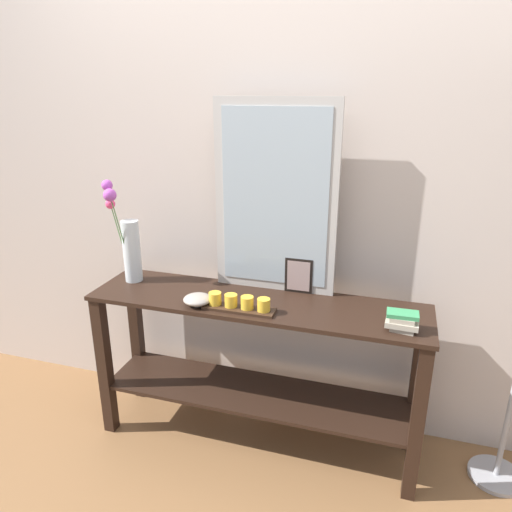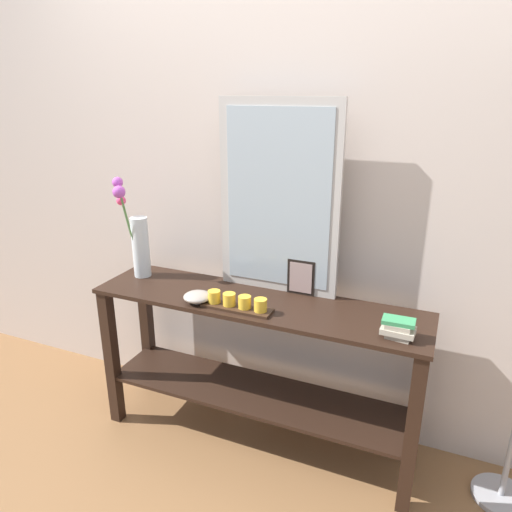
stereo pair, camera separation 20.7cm
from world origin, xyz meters
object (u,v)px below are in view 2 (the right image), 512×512
book_stack (398,328)px  tall_vase_left (137,238)px  mirror_leaning (279,199)px  console_table (256,353)px  picture_frame_small (301,277)px  decorative_bowl (197,297)px  candle_tray (237,303)px

book_stack → tall_vase_left: bearing=173.8°
mirror_leaning → book_stack: (0.59, -0.26, -0.40)m
console_table → picture_frame_small: 0.42m
console_table → decorative_bowl: (-0.23, -0.12, 0.30)m
tall_vase_left → book_stack: 1.32m
tall_vase_left → picture_frame_small: tall_vase_left is taller
candle_tray → decorative_bowl: candle_tray is taller
console_table → candle_tray: bearing=-110.7°
console_table → candle_tray: size_ratio=4.87×
mirror_leaning → decorative_bowl: 0.57m
mirror_leaning → candle_tray: size_ratio=2.76×
tall_vase_left → console_table: bearing=-3.9°
tall_vase_left → mirror_leaning: bearing=9.2°
mirror_leaning → candle_tray: 0.50m
mirror_leaning → tall_vase_left: size_ratio=1.73×
candle_tray → book_stack: book_stack is taller
candle_tray → book_stack: size_ratio=2.42×
mirror_leaning → decorative_bowl: size_ratio=6.95×
mirror_leaning → tall_vase_left: mirror_leaning is taller
candle_tray → book_stack: 0.68m
console_table → tall_vase_left: (-0.67, 0.05, 0.48)m
mirror_leaning → decorative_bowl: (-0.28, -0.28, -0.41)m
tall_vase_left → candle_tray: tall_vase_left is taller
picture_frame_small → console_table: bearing=-137.6°
tall_vase_left → picture_frame_small: 0.84m
decorative_bowl → picture_frame_small: bearing=34.1°
mirror_leaning → candle_tray: bearing=-107.1°
console_table → mirror_leaning: 0.73m
picture_frame_small → decorative_bowl: (-0.40, -0.27, -0.06)m
mirror_leaning → book_stack: size_ratio=6.68×
tall_vase_left → book_stack: size_ratio=3.86×
decorative_bowl → book_stack: bearing=1.6°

